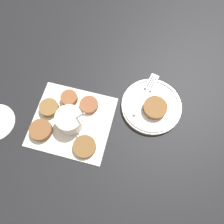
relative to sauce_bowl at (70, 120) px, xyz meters
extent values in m
plane|color=black|center=(-0.01, -0.02, -0.03)|extent=(4.00, 4.00, 0.00)
cube|color=silver|center=(0.00, 0.01, -0.03)|extent=(0.31, 0.29, 0.00)
cylinder|color=white|center=(0.00, 0.00, 0.00)|extent=(0.09, 0.09, 0.06)
cylinder|color=#B23D23|center=(0.00, 0.00, -0.01)|extent=(0.08, 0.08, 0.03)
cone|color=white|center=(0.04, 0.00, 0.02)|extent=(0.02, 0.02, 0.02)
cylinder|color=silver|center=(0.03, 0.01, 0.03)|extent=(0.06, 0.03, 0.09)
cylinder|color=brown|center=(-0.09, 0.01, -0.01)|extent=(0.07, 0.07, 0.02)
cylinder|color=brown|center=(-0.08, -0.07, -0.01)|extent=(0.07, 0.07, 0.02)
cylinder|color=brown|center=(0.08, -0.06, -0.02)|extent=(0.08, 0.08, 0.01)
cylinder|color=brown|center=(0.03, 0.08, -0.02)|extent=(0.06, 0.06, 0.02)
cylinder|color=brown|center=(-0.05, 0.07, -0.01)|extent=(0.06, 0.06, 0.02)
cylinder|color=white|center=(0.23, 0.17, -0.02)|extent=(0.21, 0.21, 0.01)
torus|color=white|center=(0.23, 0.17, -0.01)|extent=(0.20, 0.20, 0.01)
cylinder|color=brown|center=(0.24, 0.16, 0.00)|extent=(0.08, 0.08, 0.02)
cube|color=silver|center=(0.19, 0.16, -0.01)|extent=(0.02, 0.11, 0.00)
cube|color=silver|center=(0.20, 0.25, -0.01)|extent=(0.03, 0.07, 0.00)
cube|color=black|center=(0.20, 0.25, -0.01)|extent=(0.01, 0.05, 0.00)
cube|color=black|center=(0.20, 0.25, -0.01)|extent=(0.01, 0.05, 0.00)
cube|color=black|center=(0.19, 0.25, -0.01)|extent=(0.01, 0.05, 0.00)
camera|label=1|loc=(0.22, -0.15, 0.69)|focal=35.00mm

